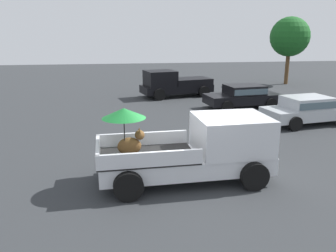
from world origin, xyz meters
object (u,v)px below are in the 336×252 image
at_px(pickup_truck_main, 199,148).
at_px(pickup_truck_red, 174,84).
at_px(parked_sedan_far, 243,95).
at_px(parked_sedan_near, 307,109).

xyz_separation_m(pickup_truck_main, pickup_truck_red, (1.56, 13.68, -0.09)).
distance_m(pickup_truck_red, parked_sedan_far, 5.37).
relative_size(pickup_truck_main, parked_sedan_near, 1.13).
bearing_deg(parked_sedan_far, parked_sedan_near, 106.61).
xyz_separation_m(parked_sedan_near, parked_sedan_far, (-1.73, 3.95, 0.00)).
relative_size(pickup_truck_red, parked_sedan_near, 1.12).
relative_size(pickup_truck_main, pickup_truck_red, 1.01).
bearing_deg(pickup_truck_main, parked_sedan_far, 60.47).
xyz_separation_m(pickup_truck_red, parked_sedan_far, (3.37, -4.18, -0.13)).
xyz_separation_m(pickup_truck_red, parked_sedan_near, (5.10, -8.13, -0.13)).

